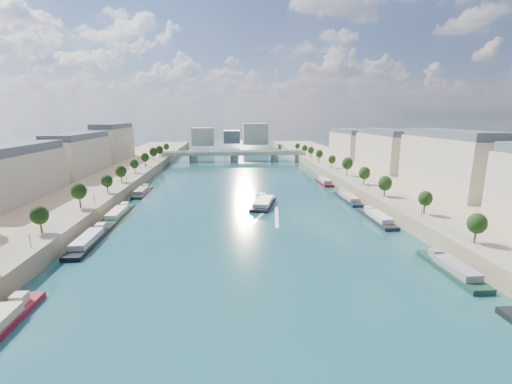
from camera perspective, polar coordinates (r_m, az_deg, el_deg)
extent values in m
plane|color=#0E383E|center=(154.30, -2.52, -0.71)|extent=(700.00, 700.00, 0.00)
cube|color=#9E8460|center=(167.15, -28.02, -0.29)|extent=(44.00, 520.00, 5.00)
cube|color=#9E8460|center=(172.35, 22.14, 0.63)|extent=(44.00, 520.00, 5.00)
cube|color=gray|center=(161.32, -23.21, 0.69)|extent=(14.00, 520.00, 0.10)
cube|color=gray|center=(165.59, 17.58, 1.42)|extent=(14.00, 520.00, 0.10)
cylinder|color=#382B1E|center=(108.08, -31.70, -4.75)|extent=(0.50, 0.50, 3.82)
ellipsoid|color=black|center=(107.18, -31.92, -2.91)|extent=(4.80, 4.80, 5.52)
cylinder|color=#382B1E|center=(129.12, -27.03, -1.63)|extent=(0.50, 0.50, 3.82)
ellipsoid|color=black|center=(128.36, -27.19, -0.08)|extent=(4.80, 4.80, 5.52)
cylinder|color=#382B1E|center=(151.04, -23.70, 0.60)|extent=(0.50, 0.50, 3.82)
ellipsoid|color=black|center=(150.40, -23.83, 1.94)|extent=(4.80, 4.80, 5.52)
cylinder|color=#382B1E|center=(173.52, -21.23, 2.27)|extent=(0.50, 0.50, 3.82)
ellipsoid|color=black|center=(172.95, -21.32, 3.44)|extent=(4.80, 4.80, 5.52)
cylinder|color=#382B1E|center=(196.35, -19.32, 3.54)|extent=(0.50, 0.50, 3.82)
ellipsoid|color=black|center=(195.86, -19.40, 4.58)|extent=(4.80, 4.80, 5.52)
cylinder|color=#382B1E|center=(219.44, -17.81, 4.55)|extent=(0.50, 0.50, 3.82)
ellipsoid|color=black|center=(218.99, -17.87, 5.48)|extent=(4.80, 4.80, 5.52)
cylinder|color=#382B1E|center=(242.70, -16.58, 5.36)|extent=(0.50, 0.50, 3.82)
ellipsoid|color=black|center=(242.30, -16.64, 6.20)|extent=(4.80, 4.80, 5.52)
cylinder|color=#382B1E|center=(266.09, -15.57, 6.02)|extent=(0.50, 0.50, 3.82)
ellipsoid|color=black|center=(265.73, -15.62, 6.79)|extent=(4.80, 4.80, 5.52)
cylinder|color=#382B1E|center=(289.58, -14.72, 6.58)|extent=(0.50, 0.50, 3.82)
ellipsoid|color=black|center=(289.25, -14.76, 7.29)|extent=(4.80, 4.80, 5.52)
cylinder|color=#382B1E|center=(101.70, 32.51, -5.85)|extent=(0.50, 0.50, 3.82)
ellipsoid|color=black|center=(100.74, 32.75, -3.91)|extent=(4.80, 4.80, 5.52)
cylinder|color=#382B1E|center=(120.69, 25.71, -2.42)|extent=(0.50, 0.50, 3.82)
ellipsoid|color=black|center=(119.88, 25.88, -0.76)|extent=(4.80, 4.80, 5.52)
cylinder|color=#382B1E|center=(141.21, 20.85, 0.07)|extent=(0.50, 0.50, 3.82)
ellipsoid|color=black|center=(140.52, 20.96, 1.50)|extent=(4.80, 4.80, 5.52)
cylinder|color=#382B1E|center=(162.68, 17.24, 1.91)|extent=(0.50, 0.50, 3.82)
ellipsoid|color=black|center=(162.08, 17.32, 3.16)|extent=(4.80, 4.80, 5.52)
cylinder|color=#382B1E|center=(184.78, 14.48, 3.32)|extent=(0.50, 0.50, 3.82)
ellipsoid|color=black|center=(184.25, 14.54, 4.42)|extent=(4.80, 4.80, 5.52)
cylinder|color=#382B1E|center=(207.30, 12.31, 4.42)|extent=(0.50, 0.50, 3.82)
ellipsoid|color=black|center=(206.83, 12.36, 5.40)|extent=(4.80, 4.80, 5.52)
cylinder|color=#382B1E|center=(230.12, 10.56, 5.29)|extent=(0.50, 0.50, 3.82)
ellipsoid|color=black|center=(229.70, 10.60, 6.18)|extent=(4.80, 4.80, 5.52)
cylinder|color=#382B1E|center=(253.16, 9.13, 6.01)|extent=(0.50, 0.50, 3.82)
ellipsoid|color=black|center=(252.78, 9.16, 6.82)|extent=(4.80, 4.80, 5.52)
cylinder|color=#382B1E|center=(276.36, 7.93, 6.60)|extent=(0.50, 0.50, 3.82)
ellipsoid|color=black|center=(276.01, 7.95, 7.34)|extent=(4.80, 4.80, 5.52)
cylinder|color=#382B1E|center=(299.69, 6.92, 7.10)|extent=(0.50, 0.50, 3.82)
ellipsoid|color=black|center=(299.37, 6.93, 7.78)|extent=(4.80, 4.80, 5.52)
cylinder|color=black|center=(96.82, -33.50, -6.79)|extent=(0.14, 0.14, 4.00)
sphere|color=#FFE5B2|center=(96.22, -33.66, -5.60)|extent=(0.36, 0.36, 0.36)
cylinder|color=black|center=(131.80, -25.39, -1.16)|extent=(0.14, 0.14, 4.00)
sphere|color=#FFE5B2|center=(131.36, -25.48, -0.27)|extent=(0.36, 0.36, 0.36)
cylinder|color=black|center=(169.02, -20.79, 2.07)|extent=(0.14, 0.14, 4.00)
sphere|color=#FFE5B2|center=(168.68, -20.84, 2.77)|extent=(0.36, 0.36, 0.36)
cylinder|color=black|center=(207.28, -17.85, 4.12)|extent=(0.14, 0.14, 4.00)
sphere|color=#FFE5B2|center=(207.00, -17.89, 4.69)|extent=(0.36, 0.36, 0.36)
cylinder|color=black|center=(246.10, -15.83, 5.52)|extent=(0.14, 0.14, 4.00)
sphere|color=#FFE5B2|center=(245.86, -15.86, 6.01)|extent=(0.36, 0.36, 0.36)
cylinder|color=black|center=(115.27, 25.89, -3.07)|extent=(0.14, 0.14, 4.00)
sphere|color=#FFE5B2|center=(114.76, 25.99, -2.06)|extent=(0.36, 0.36, 0.36)
cylinder|color=black|center=(149.94, 18.19, 1.00)|extent=(0.14, 0.14, 4.00)
sphere|color=#FFE5B2|center=(149.56, 18.25, 1.79)|extent=(0.36, 0.36, 0.36)
cylinder|color=black|center=(186.76, 13.45, 3.50)|extent=(0.14, 0.14, 4.00)
sphere|color=#FFE5B2|center=(186.45, 13.49, 4.13)|extent=(0.36, 0.36, 0.36)
cylinder|color=black|center=(224.67, 10.28, 5.15)|extent=(0.14, 0.14, 4.00)
sphere|color=#FFE5B2|center=(224.41, 10.30, 5.68)|extent=(0.36, 0.36, 0.36)
cylinder|color=black|center=(263.20, 8.02, 6.32)|extent=(0.14, 0.14, 4.00)
sphere|color=#FFE5B2|center=(262.98, 8.03, 6.77)|extent=(0.36, 0.36, 0.36)
cube|color=beige|center=(155.99, -35.29, 2.71)|extent=(16.00, 52.00, 20.00)
cube|color=#474C54|center=(154.87, -35.84, 6.93)|extent=(14.72, 50.44, 3.20)
cube|color=beige|center=(207.66, -27.36, 5.56)|extent=(16.00, 52.00, 20.00)
cube|color=#474C54|center=(206.81, -27.69, 8.74)|extent=(14.72, 50.44, 3.20)
cube|color=beige|center=(261.99, -22.62, 7.20)|extent=(16.00, 52.00, 20.00)
cube|color=#474C54|center=(261.32, -22.84, 9.73)|extent=(14.72, 50.44, 3.20)
cube|color=beige|center=(162.53, 29.30, 3.74)|extent=(16.00, 52.00, 20.00)
cube|color=#474C54|center=(161.46, 29.74, 7.80)|extent=(14.72, 50.44, 3.20)
cube|color=beige|center=(212.62, 20.61, 6.30)|extent=(16.00, 52.00, 20.00)
cube|color=#474C54|center=(211.79, 20.85, 9.41)|extent=(14.72, 50.44, 3.20)
cube|color=beige|center=(265.93, 15.27, 7.79)|extent=(16.00, 52.00, 20.00)
cube|color=#474C54|center=(265.28, 15.42, 10.29)|extent=(14.72, 50.44, 3.20)
cube|color=beige|center=(361.41, -8.82, 9.12)|extent=(22.00, 18.00, 18.00)
cube|color=beige|center=(371.80, -0.12, 9.67)|extent=(26.00, 20.00, 22.00)
cube|color=#474C54|center=(385.75, -4.06, 9.15)|extent=(18.00, 16.00, 14.00)
cube|color=#C1B79E|center=(271.51, -3.63, 6.44)|extent=(112.00, 11.00, 2.20)
cube|color=#C1B79E|center=(266.38, -3.61, 6.64)|extent=(112.00, 0.80, 0.90)
cube|color=#C1B79E|center=(276.33, -3.66, 6.86)|extent=(112.00, 0.80, 0.90)
cylinder|color=#C1B79E|center=(273.10, -10.38, 5.51)|extent=(6.40, 6.40, 5.00)
cylinder|color=#C1B79E|center=(271.94, -3.62, 5.66)|extent=(6.40, 6.40, 5.00)
cylinder|color=#C1B79E|center=(274.53, 3.11, 5.74)|extent=(6.40, 6.40, 5.00)
cube|color=#C1B79E|center=(275.71, -14.54, 5.38)|extent=(6.00, 12.00, 5.00)
cube|color=#C1B79E|center=(278.02, 7.21, 5.74)|extent=(6.00, 12.00, 5.00)
cube|color=black|center=(139.75, 1.17, -2.01)|extent=(13.37, 26.00, 1.79)
cube|color=white|center=(137.40, 1.26, -1.53)|extent=(9.86, 17.22, 1.61)
cube|color=white|center=(146.56, 0.86, -0.58)|extent=(4.23, 3.82, 1.80)
cube|color=silver|center=(123.24, 0.52, -4.16)|extent=(10.85, 24.56, 0.04)
cube|color=silver|center=(123.99, 3.48, -4.08)|extent=(4.80, 25.91, 0.04)
cube|color=beige|center=(80.74, -34.72, -14.38)|extent=(2.50, 2.55, 1.80)
cube|color=black|center=(110.09, -25.80, -7.42)|extent=(5.00, 27.48, 1.80)
cube|color=silver|center=(107.62, -26.30, -6.96)|extent=(4.10, 15.12, 1.60)
cube|color=silver|center=(116.85, -24.48, -5.23)|extent=(2.50, 3.30, 1.80)
cube|color=#163720|center=(134.03, -21.86, -3.59)|extent=(5.00, 25.62, 1.80)
cube|color=beige|center=(131.70, -22.17, -3.12)|extent=(4.10, 14.09, 1.60)
cube|color=beige|center=(140.68, -21.04, -2.01)|extent=(2.50, 3.07, 1.80)
cube|color=#242527|center=(167.71, -18.39, -0.16)|extent=(5.00, 23.64, 1.80)
cube|color=gray|center=(165.56, -18.57, 0.27)|extent=(4.10, 13.00, 1.60)
cube|color=gray|center=(174.10, -17.90, 0.93)|extent=(2.50, 2.84, 1.80)
cube|color=#173A2B|center=(93.45, 29.77, -11.39)|extent=(5.00, 21.19, 1.80)
cube|color=gray|center=(91.55, 30.49, -10.81)|extent=(4.10, 11.65, 1.60)
cube|color=gray|center=(97.62, 27.78, -9.02)|extent=(2.50, 2.54, 1.80)
cube|color=black|center=(126.50, 19.45, -4.33)|extent=(5.00, 23.70, 1.80)
cube|color=silver|center=(124.39, 19.86, -3.83)|extent=(4.10, 13.03, 1.60)
cube|color=silver|center=(132.25, 18.26, -2.70)|extent=(2.50, 2.84, 1.80)
cube|color=#182136|center=(152.31, 15.04, -1.21)|extent=(5.00, 25.37, 1.80)
cube|color=tan|center=(150.07, 15.33, -0.76)|extent=(4.10, 13.96, 1.60)
cube|color=tan|center=(158.89, 14.15, 0.08)|extent=(2.50, 3.04, 1.80)
cube|color=maroon|center=(186.73, 11.22, 1.51)|extent=(5.00, 21.14, 1.80)
cube|color=#AAAEB6|center=(184.82, 11.39, 1.93)|extent=(4.10, 11.62, 1.60)
cube|color=#AAAEB6|center=(192.39, 10.73, 2.41)|extent=(2.50, 2.54, 1.80)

